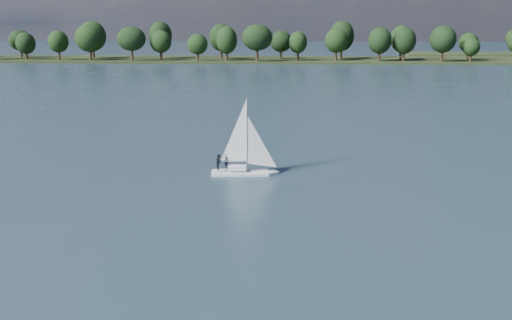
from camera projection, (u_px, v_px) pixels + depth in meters
The scene contains 4 objects.
ground at pixel (306, 96), 115.07m from camera, with size 700.00×700.00×0.00m, color #233342.
far_shore at pixel (297, 61), 223.78m from camera, with size 660.00×40.00×1.50m, color black.
sailboat at pixel (241, 153), 55.28m from camera, with size 6.12×2.20×7.89m.
treeline at pixel (266, 40), 219.56m from camera, with size 562.63×74.06×18.01m.
Camera 1 is at (-3.81, -15.27, 14.46)m, focal length 40.00 mm.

